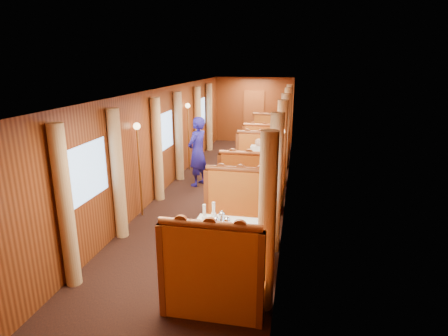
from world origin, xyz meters
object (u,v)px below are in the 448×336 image
(banquette_mid_aft, at_px, (259,166))
(steward, at_px, (198,152))
(teapot_back, at_px, (222,218))
(teapot_right, at_px, (227,224))
(table_near, at_px, (228,248))
(banquette_mid_fwd, at_px, (249,191))
(passenger, at_px, (258,157))
(banquette_far_aft, at_px, (269,139))
(teapot_left, at_px, (216,223))
(table_far, at_px, (267,147))
(fruit_plate, at_px, (244,230))
(banquette_near_aft, at_px, (239,218))
(rose_vase_mid, at_px, (254,157))
(table_mid, at_px, (255,179))
(banquette_near_fwd, at_px, (213,283))
(tea_tray, at_px, (221,227))
(banquette_far_fwd, at_px, (264,153))
(rose_vase_far, at_px, (267,131))

(banquette_mid_aft, xyz_separation_m, steward, (-1.51, -0.63, 0.46))
(teapot_back, bearing_deg, teapot_right, -58.83)
(table_near, xyz_separation_m, banquette_mid_fwd, (0.00, 2.49, 0.05))
(teapot_right, bearing_deg, passenger, 78.30)
(banquette_mid_fwd, height_order, steward, steward)
(banquette_far_aft, bearing_deg, teapot_left, -91.16)
(table_far, distance_m, teapot_left, 7.11)
(table_far, relative_size, passenger, 1.38)
(fruit_plate, bearing_deg, banquette_near_aft, 102.97)
(banquette_near_aft, xyz_separation_m, fruit_plate, (0.27, -1.16, 0.35))
(fruit_plate, relative_size, rose_vase_mid, 0.66)
(table_near, bearing_deg, table_mid, 90.00)
(banquette_near_fwd, distance_m, banquette_far_aft, 9.03)
(table_near, xyz_separation_m, table_mid, (0.00, 3.50, 0.00))
(banquette_far_aft, height_order, tea_tray, banquette_far_aft)
(banquette_near_aft, distance_m, banquette_far_fwd, 4.97)
(table_near, bearing_deg, table_far, 90.00)
(banquette_far_aft, xyz_separation_m, rose_vase_far, (-0.03, -1.03, 0.50))
(banquette_far_fwd, xyz_separation_m, tea_tray, (-0.09, -6.07, 0.33))
(rose_vase_far, bearing_deg, banquette_mid_aft, -89.33)
(banquette_far_fwd, bearing_deg, steward, -125.79)
(tea_tray, relative_size, passenger, 0.45)
(banquette_near_fwd, xyz_separation_m, teapot_left, (-0.16, 0.92, 0.39))
(table_far, xyz_separation_m, teapot_left, (-0.16, -7.10, 0.44))
(banquette_near_fwd, relative_size, passenger, 1.76)
(banquette_near_fwd, xyz_separation_m, banquette_near_aft, (0.00, 2.03, 0.00))
(rose_vase_mid, bearing_deg, teapot_back, -91.41)
(table_near, relative_size, banquette_near_fwd, 0.78)
(teapot_back, xyz_separation_m, rose_vase_mid, (0.08, 3.38, 0.11))
(table_near, bearing_deg, rose_vase_mid, 90.54)
(fruit_plate, bearing_deg, banquette_near_fwd, -107.04)
(banquette_far_fwd, height_order, teapot_right, banquette_far_fwd)
(teapot_right, relative_size, rose_vase_far, 0.47)
(table_far, height_order, rose_vase_far, rose_vase_far)
(banquette_mid_aft, height_order, table_far, banquette_mid_aft)
(banquette_mid_fwd, relative_size, banquette_far_aft, 1.00)
(table_far, bearing_deg, table_near, -90.00)
(rose_vase_far, bearing_deg, teapot_right, -89.75)
(table_near, xyz_separation_m, tea_tray, (-0.09, -0.09, 0.38))
(banquette_near_aft, bearing_deg, rose_vase_far, 90.28)
(banquette_mid_aft, distance_m, teapot_right, 4.64)
(rose_vase_far, bearing_deg, fruit_plate, -87.62)
(table_mid, bearing_deg, tea_tray, -91.47)
(table_mid, distance_m, teapot_right, 3.63)
(teapot_right, height_order, rose_vase_far, rose_vase_far)
(rose_vase_far, bearing_deg, passenger, -89.40)
(table_near, bearing_deg, banquette_mid_fwd, 90.00)
(banquette_mid_aft, distance_m, fruit_plate, 4.68)
(tea_tray, relative_size, teapot_left, 2.15)
(table_mid, relative_size, rose_vase_mid, 2.92)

